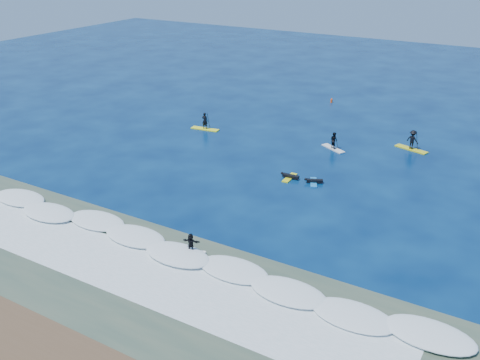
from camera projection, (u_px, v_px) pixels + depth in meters
The scene contains 12 objects.
ground at pixel (244, 195), 43.62m from camera, with size 160.00×160.00×0.00m, color #03173F.
wet_sand_strip at pixel (28, 356), 26.72m from camera, with size 90.00×5.00×0.08m, color brown.
shallow_water at pixel (129, 281), 32.61m from camera, with size 90.00×13.00×0.01m, color #36493C.
breaking_wave at pixel (169, 251), 35.76m from camera, with size 40.00×6.00×0.30m, color white.
whitewater at pixel (139, 273), 33.40m from camera, with size 34.00×5.00×0.02m, color silver.
sup_paddler_left at pixel (205, 123), 58.46m from camera, with size 3.24×1.18×2.22m.
sup_paddler_center at pixel (334, 142), 52.92m from camera, with size 2.86×2.04×2.02m.
sup_paddler_right at pixel (412, 141), 52.71m from camera, with size 3.43×1.77×2.34m.
prone_paddler_near at pixel (290, 177), 46.61m from camera, with size 1.70×2.15×0.45m.
prone_paddler_far at pixel (314, 181), 45.72m from camera, with size 1.54×2.06×0.42m.
wave_surfer at pixel (191, 244), 35.06m from camera, with size 1.99×0.97×1.39m.
marker_buoy at pixel (332, 100), 68.33m from camera, with size 0.28×0.28×0.67m.
Camera 1 is at (19.67, -34.02, 18.98)m, focal length 40.00 mm.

